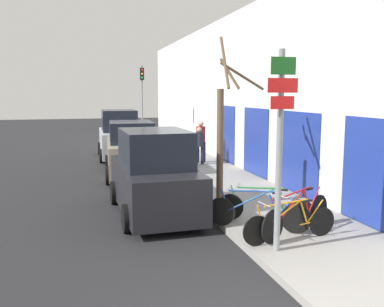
# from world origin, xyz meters

# --- Properties ---
(ground_plane) EXTENTS (80.00, 80.00, 0.00)m
(ground_plane) POSITION_xyz_m (0.00, 11.20, 0.00)
(ground_plane) COLOR black
(sidewalk_curb) EXTENTS (3.20, 32.00, 0.15)m
(sidewalk_curb) POSITION_xyz_m (2.60, 14.00, 0.07)
(sidewalk_curb) COLOR gray
(sidewalk_curb) RESTS_ON ground
(building_facade) EXTENTS (0.23, 32.00, 6.50)m
(building_facade) POSITION_xyz_m (4.35, 13.92, 3.22)
(building_facade) COLOR silver
(building_facade) RESTS_ON ground
(signpost) EXTENTS (0.60, 0.14, 3.84)m
(signpost) POSITION_xyz_m (1.48, 3.00, 2.24)
(signpost) COLOR gray
(signpost) RESTS_ON sidewalk_curb
(bicycle_0) EXTENTS (2.21, 0.46, 0.86)m
(bicycle_0) POSITION_xyz_m (2.00, 3.43, 0.52)
(bicycle_0) COLOR black
(bicycle_0) RESTS_ON sidewalk_curb
(bicycle_1) EXTENTS (2.22, 1.25, 0.98)m
(bicycle_1) POSITION_xyz_m (2.36, 3.81, 0.56)
(bicycle_1) COLOR black
(bicycle_1) RESTS_ON sidewalk_curb
(bicycle_2) EXTENTS (1.94, 1.37, 0.91)m
(bicycle_2) POSITION_xyz_m (1.65, 4.30, 0.54)
(bicycle_2) COLOR black
(bicycle_2) RESTS_ON sidewalk_curb
(bicycle_3) EXTENTS (1.91, 1.31, 0.87)m
(bicycle_3) POSITION_xyz_m (2.03, 4.72, 0.52)
(bicycle_3) COLOR black
(bicycle_3) RESTS_ON sidewalk_curb
(parked_car_0) EXTENTS (2.09, 4.33, 2.25)m
(parked_car_0) POSITION_xyz_m (-0.27, 6.61, 1.01)
(parked_car_0) COLOR black
(parked_car_0) RESTS_ON ground
(parked_car_1) EXTENTS (2.17, 4.37, 2.13)m
(parked_car_1) POSITION_xyz_m (-0.21, 11.92, 0.98)
(parked_car_1) COLOR gray
(parked_car_1) RESTS_ON ground
(parked_car_2) EXTENTS (2.09, 4.44, 2.37)m
(parked_car_2) POSITION_xyz_m (-0.19, 16.89, 1.06)
(parked_car_2) COLOR #B2B7BC
(parked_car_2) RESTS_ON ground
(pedestrian_near) EXTENTS (0.47, 0.41, 1.83)m
(pedestrian_near) POSITION_xyz_m (3.06, 13.66, 1.20)
(pedestrian_near) COLOR #1E2338
(pedestrian_near) RESTS_ON sidewalk_curb
(pedestrian_far) EXTENTS (0.42, 0.35, 1.60)m
(pedestrian_far) POSITION_xyz_m (2.86, 13.17, 1.07)
(pedestrian_far) COLOR #1E2338
(pedestrian_far) RESTS_ON sidewalk_curb
(street_tree) EXTENTS (1.48, 1.22, 4.47)m
(street_tree) POSITION_xyz_m (1.51, 6.35, 2.07)
(street_tree) COLOR brown
(street_tree) RESTS_ON sidewalk_curb
(traffic_light) EXTENTS (0.20, 0.30, 4.50)m
(traffic_light) POSITION_xyz_m (1.28, 18.81, 3.03)
(traffic_light) COLOR gray
(traffic_light) RESTS_ON sidewalk_curb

